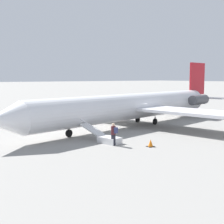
{
  "coord_description": "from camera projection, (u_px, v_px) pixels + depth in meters",
  "views": [
    {
      "loc": [
        21.12,
        25.83,
        5.29
      ],
      "look_at": [
        3.72,
        1.6,
        1.92
      ],
      "focal_mm": 50.0,
      "sensor_mm": 36.0,
      "label": 1
    }
  ],
  "objects": [
    {
      "name": "boarding_stairs",
      "position": [
        106.0,
        138.0,
        25.26
      ],
      "size": [
        1.77,
        4.14,
        1.77
      ],
      "rotation": [
        0.0,
        0.0,
        -1.38
      ],
      "color": "silver",
      "rests_on": "ground"
    },
    {
      "name": "passenger",
      "position": [
        114.0,
        133.0,
        24.08
      ],
      "size": [
        0.39,
        0.56,
        1.74
      ],
      "rotation": [
        0.0,
        0.0,
        -1.38
      ],
      "color": "#23232D",
      "rests_on": "ground"
    },
    {
      "name": "ground_plane",
      "position": [
        131.0,
        126.0,
        33.68
      ],
      "size": [
        600.0,
        600.0,
        0.0
      ],
      "primitive_type": "plane",
      "color": "gray"
    },
    {
      "name": "airplane_main",
      "position": [
        137.0,
        106.0,
        34.17
      ],
      "size": [
        32.89,
        25.29,
        7.22
      ],
      "rotation": [
        0.0,
        0.0,
        0.19
      ],
      "color": "silver",
      "rests_on": "ground"
    },
    {
      "name": "traffic_cone_near_stairs",
      "position": [
        151.0,
        143.0,
        23.69
      ],
      "size": [
        0.52,
        0.52,
        0.57
      ],
      "color": "black",
      "rests_on": "ground"
    }
  ]
}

